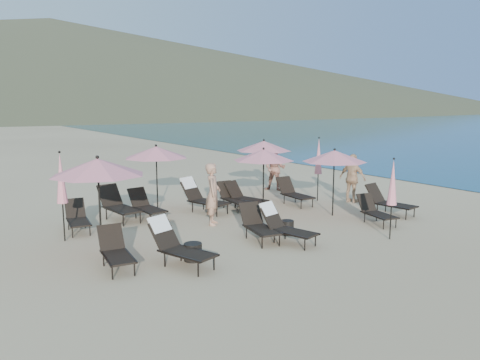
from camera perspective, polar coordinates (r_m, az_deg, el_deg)
ground at (r=13.72m, az=8.82°, el=-6.45°), size 800.00×800.00×0.00m
volcanic_headland at (r=323.26m, az=-19.96°, el=12.80°), size 690.00×690.00×55.00m
lounger_0 at (r=11.08m, az=-14.91°, el=-8.29°), size 0.75×1.57×0.87m
lounger_1 at (r=10.94m, az=-7.64°, el=-7.70°), size 1.13×1.82×1.07m
lounger_2 at (r=12.83m, az=2.28°, el=-5.44°), size 0.91×1.69×0.92m
lounger_3 at (r=12.66m, az=5.42°, el=-5.44°), size 0.97×1.72×1.02m
lounger_4 at (r=15.18m, az=16.19°, el=-3.64°), size 0.84×1.55×0.84m
lounger_5 at (r=16.52m, az=17.67°, el=-2.47°), size 0.87×1.76×0.97m
lounger_6 at (r=14.52m, az=-19.21°, el=-4.34°), size 0.77×1.56×0.86m
lounger_7 at (r=15.49m, az=-14.61°, el=-2.93°), size 0.93×1.92×1.06m
lounger_8 at (r=16.16m, az=-4.74°, el=-1.97°), size 1.19×1.94×1.14m
lounger_9 at (r=16.62m, az=-0.84°, el=-2.06°), size 0.67×1.60×0.91m
lounger_10 at (r=16.65m, az=0.59°, el=-2.01°), size 1.03×1.71×0.92m
lounger_11 at (r=17.43m, az=6.59°, el=-1.52°), size 0.72×1.68×0.95m
lounger_12 at (r=15.48m, az=-11.39°, el=-3.06°), size 0.77×1.66×0.93m
umbrella_open_0 at (r=11.82m, az=-16.95°, el=1.52°), size 2.29×2.29×2.46m
umbrella_open_1 at (r=15.85m, az=2.89°, el=3.06°), size 2.08×2.08×2.23m
umbrella_open_2 at (r=15.63m, az=11.43°, el=2.87°), size 2.10×2.10×2.26m
umbrella_open_3 at (r=16.12m, az=-10.19°, el=3.35°), size 2.17×2.17×2.34m
umbrella_open_4 at (r=18.38m, az=2.92°, el=4.17°), size 2.16×2.16×2.33m
umbrella_closed_0 at (r=13.30m, az=18.11°, el=-0.34°), size 0.27×0.27×2.27m
umbrella_closed_1 at (r=17.96m, az=9.56°, el=2.83°), size 0.29×0.29×2.46m
umbrella_closed_2 at (r=13.34m, az=-20.98°, el=0.14°), size 0.29×0.29×2.47m
side_table_0 at (r=11.30m, az=-5.76°, el=-8.72°), size 0.44×0.44×0.42m
side_table_1 at (r=13.48m, az=5.77°, el=-5.77°), size 0.38×0.38×0.41m
beachgoer_a at (r=14.36m, az=-3.32°, el=-1.71°), size 0.78×0.83×1.91m
beachgoer_b at (r=20.02m, az=4.29°, el=1.44°), size 1.14×1.19×1.93m
beachgoer_c at (r=18.06m, az=13.56°, el=0.20°), size 0.67×1.15×1.84m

